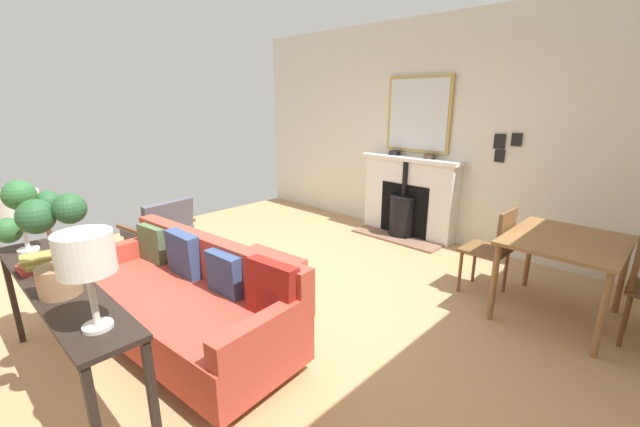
# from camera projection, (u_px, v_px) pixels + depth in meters

# --- Properties ---
(ground_plane) EXTENTS (5.72, 6.10, 0.01)m
(ground_plane) POSITION_uv_depth(u_px,v_px,m) (260.00, 301.00, 3.82)
(ground_plane) COLOR tan
(wall_left) EXTENTS (0.12, 6.10, 2.89)m
(wall_left) POSITION_uv_depth(u_px,v_px,m) (423.00, 131.00, 5.40)
(wall_left) COLOR silver
(wall_left) RESTS_ON ground
(fireplace) EXTENTS (0.60, 1.43, 1.11)m
(fireplace) POSITION_uv_depth(u_px,v_px,m) (408.00, 201.00, 5.53)
(fireplace) COLOR brown
(fireplace) RESTS_ON ground
(mirror_over_mantel) EXTENTS (0.04, 0.94, 1.00)m
(mirror_over_mantel) POSITION_uv_depth(u_px,v_px,m) (418.00, 114.00, 5.30)
(mirror_over_mantel) COLOR tan
(mantel_bowl_near) EXTENTS (0.16, 0.16, 0.05)m
(mantel_bowl_near) POSITION_uv_depth(u_px,v_px,m) (394.00, 153.00, 5.57)
(mantel_bowl_near) COLOR black
(mantel_bowl_near) RESTS_ON fireplace
(mantel_bowl_far) EXTENTS (0.15, 0.15, 0.06)m
(mantel_bowl_far) POSITION_uv_depth(u_px,v_px,m) (429.00, 156.00, 5.21)
(mantel_bowl_far) COLOR #47382D
(mantel_bowl_far) RESTS_ON fireplace
(sofa) EXTENTS (1.00, 2.12, 0.82)m
(sofa) POSITION_uv_depth(u_px,v_px,m) (186.00, 301.00, 3.09)
(sofa) COLOR #B2B2B7
(sofa) RESTS_ON ground
(ottoman) EXTENTS (0.59, 0.77, 0.37)m
(ottoman) POSITION_uv_depth(u_px,v_px,m) (263.00, 272.00, 3.89)
(ottoman) COLOR #B2B2B7
(ottoman) RESTS_ON ground
(armchair_accent) EXTENTS (0.75, 0.67, 0.78)m
(armchair_accent) POSITION_uv_depth(u_px,v_px,m) (161.00, 226.00, 4.56)
(armchair_accent) COLOR brown
(armchair_accent) RESTS_ON ground
(console_table) EXTENTS (0.32, 1.95, 0.80)m
(console_table) POSITION_uv_depth(u_px,v_px,m) (59.00, 296.00, 2.44)
(console_table) COLOR black
(console_table) RESTS_ON ground
(table_lamp_near_end) EXTENTS (0.26, 0.26, 0.45)m
(table_lamp_near_end) POSITION_uv_depth(u_px,v_px,m) (19.00, 206.00, 2.80)
(table_lamp_near_end) COLOR white
(table_lamp_near_end) RESTS_ON console_table
(table_lamp_far_end) EXTENTS (0.25, 0.25, 0.49)m
(table_lamp_far_end) POSITION_uv_depth(u_px,v_px,m) (86.00, 256.00, 1.82)
(table_lamp_far_end) COLOR beige
(table_lamp_far_end) RESTS_ON console_table
(potted_plant) EXTENTS (0.43, 0.55, 0.65)m
(potted_plant) POSITION_uv_depth(u_px,v_px,m) (45.00, 230.00, 2.13)
(potted_plant) COLOR #99704C
(potted_plant) RESTS_ON console_table
(book_stack) EXTENTS (0.28, 0.22, 0.09)m
(book_stack) POSITION_uv_depth(u_px,v_px,m) (43.00, 262.00, 2.61)
(book_stack) COLOR #B23833
(book_stack) RESTS_ON console_table
(dining_table) EXTENTS (1.02, 0.88, 0.73)m
(dining_table) POSITION_uv_depth(u_px,v_px,m) (565.00, 249.00, 3.38)
(dining_table) COLOR olive
(dining_table) RESTS_ON ground
(dining_chair_near_fireplace) EXTENTS (0.41, 0.41, 0.88)m
(dining_chair_near_fireplace) POSITION_uv_depth(u_px,v_px,m) (495.00, 245.00, 3.79)
(dining_chair_near_fireplace) COLOR brown
(dining_chair_near_fireplace) RESTS_ON ground
(photo_gallery_row) EXTENTS (0.02, 0.31, 0.35)m
(photo_gallery_row) POSITION_uv_depth(u_px,v_px,m) (505.00, 145.00, 4.63)
(photo_gallery_row) COLOR black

